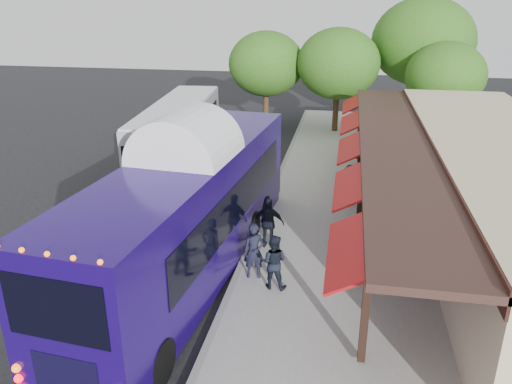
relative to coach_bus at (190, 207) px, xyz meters
The scene contains 15 objects.
ground 2.66m from the coach_bus, 14.53° to the left, with size 90.00×90.00×0.00m, color black.
sidewalk 8.08m from the coach_bus, 34.15° to the left, with size 10.00×40.00×0.15m, color #9E9B93.
curb 5.09m from the coach_bus, 71.08° to the left, with size 0.20×40.00×0.16m, color gray.
station_shelter 10.77m from the coach_bus, 23.99° to the left, with size 8.15×20.00×3.60m.
coach_bus is the anchor object (origin of this frame).
city_bus 11.88m from the coach_bus, 110.37° to the left, with size 3.52×11.50×3.04m.
ped_a 2.38m from the coach_bus, ahead, with size 0.64×0.42×1.75m, color black.
ped_b 3.06m from the coach_bus, 15.10° to the right, with size 0.82×0.64×1.68m, color black.
ped_c 3.04m from the coach_bus, 39.29° to the left, with size 1.05×0.44×1.79m, color black.
ped_d 8.06m from the coach_bus, 52.49° to the left, with size 1.06×0.61×1.64m, color black.
sign_board 6.52m from the coach_bus, ahead, with size 0.24×0.49×1.13m.
tree_left 18.97m from the coach_bus, 78.31° to the left, with size 5.10×5.10×6.52m.
tree_mid 23.09m from the coach_bus, 66.82° to the left, with size 6.47×6.47×8.28m.
tree_right 20.30m from the coach_bus, 60.28° to the left, with size 4.59×4.59×5.87m.
tree_far 19.28m from the coach_bus, 92.37° to the left, with size 4.87×4.87×6.23m.
Camera 1 is at (3.07, -13.75, 8.16)m, focal length 35.00 mm.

